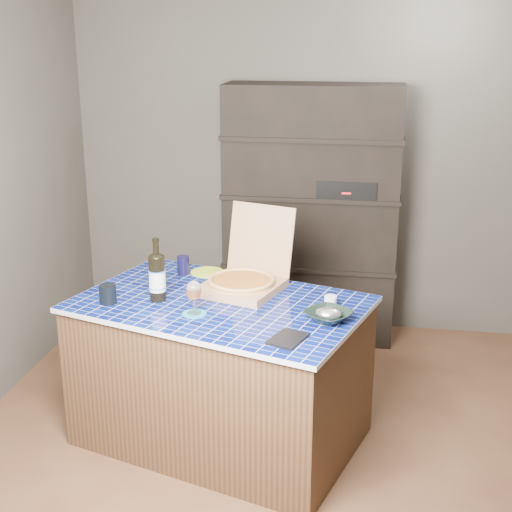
% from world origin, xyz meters
% --- Properties ---
extents(room, '(3.50, 3.50, 3.50)m').
position_xyz_m(room, '(0.00, 0.00, 1.25)').
color(room, brown).
rests_on(room, ground).
extents(shelving_unit, '(1.20, 0.41, 1.80)m').
position_xyz_m(shelving_unit, '(0.00, 1.53, 0.90)').
color(shelving_unit, black).
rests_on(shelving_unit, floor).
extents(kitchen_island, '(1.67, 1.31, 0.80)m').
position_xyz_m(kitchen_island, '(-0.33, 0.04, 0.40)').
color(kitchen_island, '#4E321E').
rests_on(kitchen_island, floor).
extents(pizza_box, '(0.51, 0.57, 0.42)m').
position_xyz_m(pizza_box, '(-0.24, 0.24, 0.86)').
color(pizza_box, '#92724B').
rests_on(pizza_box, kitchen_island).
extents(mead_bottle, '(0.09, 0.09, 0.34)m').
position_xyz_m(mead_bottle, '(-0.66, 0.02, 0.93)').
color(mead_bottle, black).
rests_on(mead_bottle, kitchen_island).
extents(teal_trivet, '(0.12, 0.12, 0.01)m').
position_xyz_m(teal_trivet, '(-0.42, -0.14, 0.80)').
color(teal_trivet, teal).
rests_on(teal_trivet, kitchen_island).
extents(wine_glass, '(0.08, 0.08, 0.17)m').
position_xyz_m(wine_glass, '(-0.42, -0.14, 0.92)').
color(wine_glass, white).
rests_on(wine_glass, teal_trivet).
extents(tumbler, '(0.09, 0.09, 0.10)m').
position_xyz_m(tumbler, '(-0.90, -0.07, 0.85)').
color(tumbler, black).
rests_on(tumbler, kitchen_island).
extents(dvd_case, '(0.19, 0.22, 0.01)m').
position_xyz_m(dvd_case, '(0.08, -0.37, 0.81)').
color(dvd_case, black).
rests_on(dvd_case, kitchen_island).
extents(bowl, '(0.30, 0.30, 0.05)m').
position_xyz_m(bowl, '(0.24, -0.12, 0.83)').
color(bowl, black).
rests_on(bowl, kitchen_island).
extents(foil_contents, '(0.13, 0.11, 0.06)m').
position_xyz_m(foil_contents, '(0.24, -0.12, 0.84)').
color(foil_contents, silver).
rests_on(foil_contents, bowl).
extents(white_jar, '(0.06, 0.06, 0.05)m').
position_xyz_m(white_jar, '(0.24, 0.08, 0.83)').
color(white_jar, white).
rests_on(white_jar, kitchen_island).
extents(navy_cup, '(0.07, 0.07, 0.11)m').
position_xyz_m(navy_cup, '(-0.63, 0.44, 0.85)').
color(navy_cup, black).
rests_on(navy_cup, kitchen_island).
extents(green_trivet, '(0.19, 0.19, 0.01)m').
position_xyz_m(green_trivet, '(-0.50, 0.48, 0.80)').
color(green_trivet, '#ACC52A').
rests_on(green_trivet, kitchen_island).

